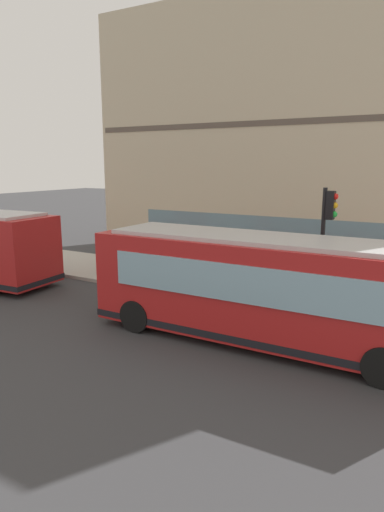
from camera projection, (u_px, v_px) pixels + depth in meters
name	position (u px, v px, depth m)	size (l,w,h in m)	color
ground	(193.00, 328.00, 13.90)	(120.00, 120.00, 0.00)	#38383A
sidewalk_curb	(250.00, 289.00, 17.90)	(4.22, 40.00, 0.15)	#B2ADA3
building_corner	(306.00, 143.00, 22.62)	(9.80, 18.31, 12.17)	beige
city_bus_nearside	(262.00, 289.00, 12.53)	(2.62, 10.05, 3.07)	red
traffic_light_near_corner	(327.00, 227.00, 14.22)	(0.32, 0.49, 4.14)	black
pedestrian_near_hydrant	(297.00, 269.00, 16.72)	(0.32, 0.32, 1.72)	#8C3F8C
pedestrian_by_light_pole	(103.00, 255.00, 19.80)	(0.32, 0.32, 1.58)	#3F8C4C
newspaper_vending_box	(191.00, 263.00, 20.20)	(0.44, 0.43, 0.90)	#BF3F19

